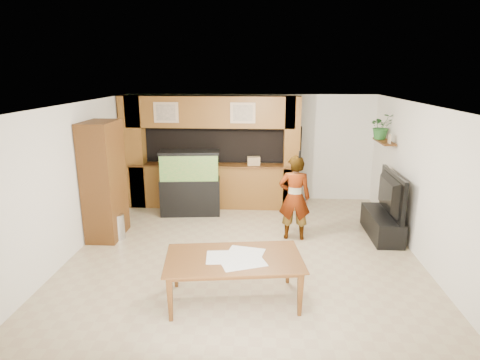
# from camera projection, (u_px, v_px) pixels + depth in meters

# --- Properties ---
(floor) EXTENTS (6.50, 6.50, 0.00)m
(floor) POSITION_uv_depth(u_px,v_px,m) (244.00, 253.00, 7.16)
(floor) COLOR tan
(floor) RESTS_ON ground
(ceiling) EXTENTS (6.50, 6.50, 0.00)m
(ceiling) POSITION_uv_depth(u_px,v_px,m) (245.00, 105.00, 6.47)
(ceiling) COLOR white
(ceiling) RESTS_ON wall_back
(wall_back) EXTENTS (6.00, 0.00, 6.00)m
(wall_back) POSITION_uv_depth(u_px,v_px,m) (251.00, 147.00, 9.95)
(wall_back) COLOR silver
(wall_back) RESTS_ON floor
(wall_left) EXTENTS (0.00, 6.50, 6.50)m
(wall_left) POSITION_uv_depth(u_px,v_px,m) (73.00, 180.00, 6.99)
(wall_left) COLOR silver
(wall_left) RESTS_ON floor
(wall_right) EXTENTS (0.00, 6.50, 6.50)m
(wall_right) POSITION_uv_depth(u_px,v_px,m) (425.00, 185.00, 6.64)
(wall_right) COLOR silver
(wall_right) RESTS_ON floor
(partition) EXTENTS (4.20, 0.99, 2.60)m
(partition) POSITION_uv_depth(u_px,v_px,m) (210.00, 151.00, 9.41)
(partition) COLOR brown
(partition) RESTS_ON floor
(wall_clock) EXTENTS (0.05, 0.25, 0.25)m
(wall_clock) POSITION_uv_depth(u_px,v_px,m) (95.00, 137.00, 7.79)
(wall_clock) COLOR black
(wall_clock) RESTS_ON wall_left
(wall_shelf) EXTENTS (0.25, 0.90, 0.04)m
(wall_shelf) POSITION_uv_depth(u_px,v_px,m) (384.00, 142.00, 8.43)
(wall_shelf) COLOR brown
(wall_shelf) RESTS_ON wall_right
(pantry_cabinet) EXTENTS (0.56, 0.92, 2.25)m
(pantry_cabinet) POSITION_uv_depth(u_px,v_px,m) (104.00, 181.00, 7.59)
(pantry_cabinet) COLOR brown
(pantry_cabinet) RESTS_ON floor
(trash_can) EXTENTS (0.27, 0.27, 0.49)m
(trash_can) POSITION_uv_depth(u_px,v_px,m) (118.00, 226.00, 7.70)
(trash_can) COLOR #B2B2B7
(trash_can) RESTS_ON floor
(aquarium) EXTENTS (1.31, 0.49, 1.45)m
(aquarium) POSITION_uv_depth(u_px,v_px,m) (190.00, 184.00, 8.92)
(aquarium) COLOR black
(aquarium) RESTS_ON floor
(tv_stand) EXTENTS (0.51, 1.38, 0.46)m
(tv_stand) POSITION_uv_depth(u_px,v_px,m) (382.00, 225.00, 7.84)
(tv_stand) COLOR black
(tv_stand) RESTS_ON floor
(television) EXTENTS (0.20, 1.43, 0.82)m
(television) POSITION_uv_depth(u_px,v_px,m) (385.00, 193.00, 7.67)
(television) COLOR black
(television) RESTS_ON tv_stand
(photo_frame) EXTENTS (0.03, 0.14, 0.19)m
(photo_frame) POSITION_uv_depth(u_px,v_px,m) (390.00, 139.00, 8.07)
(photo_frame) COLOR tan
(photo_frame) RESTS_ON wall_shelf
(potted_plant) EXTENTS (0.57, 0.51, 0.55)m
(potted_plant) POSITION_uv_depth(u_px,v_px,m) (382.00, 126.00, 8.54)
(potted_plant) COLOR #245B24
(potted_plant) RESTS_ON wall_shelf
(person) EXTENTS (0.62, 0.42, 1.64)m
(person) POSITION_uv_depth(u_px,v_px,m) (294.00, 198.00, 7.57)
(person) COLOR #9A7354
(person) RESTS_ON floor
(microphone) EXTENTS (0.04, 0.10, 0.16)m
(microphone) POSITION_uv_depth(u_px,v_px,m) (300.00, 154.00, 7.18)
(microphone) COLOR black
(microphone) RESTS_ON person
(dining_table) EXTENTS (1.99, 1.28, 0.66)m
(dining_table) POSITION_uv_depth(u_px,v_px,m) (234.00, 280.00, 5.55)
(dining_table) COLOR brown
(dining_table) RESTS_ON floor
(newspaper_a) EXTENTS (0.60, 0.46, 0.01)m
(newspaper_a) POSITION_uv_depth(u_px,v_px,m) (227.00, 257.00, 5.50)
(newspaper_a) COLOR silver
(newspaper_a) RESTS_ON dining_table
(newspaper_b) EXTENTS (0.69, 0.60, 0.01)m
(newspaper_b) POSITION_uv_depth(u_px,v_px,m) (243.00, 262.00, 5.37)
(newspaper_b) COLOR silver
(newspaper_b) RESTS_ON dining_table
(newspaper_c) EXTENTS (0.56, 0.46, 0.01)m
(newspaper_c) POSITION_uv_depth(u_px,v_px,m) (246.00, 252.00, 5.65)
(newspaper_c) COLOR silver
(newspaper_c) RESTS_ON dining_table
(counter_box) EXTENTS (0.31, 0.22, 0.19)m
(counter_box) POSITION_uv_depth(u_px,v_px,m) (254.00, 161.00, 9.21)
(counter_box) COLOR #9E7F55
(counter_box) RESTS_ON partition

